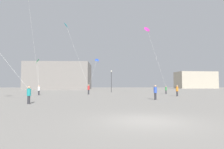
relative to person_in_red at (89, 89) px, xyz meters
name	(u,v)px	position (x,y,z in m)	size (l,w,h in m)	color
ground_plane	(147,121)	(4.13, -26.39, -1.02)	(300.00, 300.00, 0.00)	gray
person_in_red	(89,89)	(0.00, 0.00, 0.00)	(0.40, 0.40, 1.86)	#2D2D33
person_in_orange	(177,90)	(13.98, -7.03, -0.08)	(0.37, 0.37, 1.71)	#2D2D33
person_in_teal	(29,94)	(-4.48, -17.68, -0.12)	(0.35, 0.35, 1.63)	#2D2D33
person_in_blue	(155,92)	(8.51, -13.57, -0.06)	(0.38, 0.38, 1.74)	#2D2D33
person_in_green	(166,90)	(15.19, 1.00, -0.15)	(0.35, 0.35, 1.58)	#2D2D33
person_in_white	(39,90)	(-8.39, -2.15, -0.07)	(0.38, 0.38, 1.73)	#2D2D33
kite_emerald_diamond	(38,61)	(-10.39, 3.06, 5.56)	(2.31, 5.72, 5.73)	green
kite_cobalt_diamond	(97,60)	(1.44, 9.63, 6.74)	(1.98, 10.19, 6.95)	blue
kite_cyan_diamond	(66,25)	(-5.16, 5.07, 13.65)	(5.72, 5.79, 14.02)	#1EB2C6
kite_magenta_diamond	(147,29)	(11.82, 2.08, 12.23)	(4.14, 1.70, 12.60)	#D12899
building_left_hall	(60,76)	(-14.87, 47.15, 4.60)	(26.70, 17.64, 11.24)	gray
building_centre_hall	(195,80)	(57.13, 67.68, 3.68)	(22.07, 11.23, 9.40)	#B2A893
lamppost_east	(111,78)	(4.93, 9.54, 2.49)	(0.36, 0.36, 5.27)	#2D2D30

